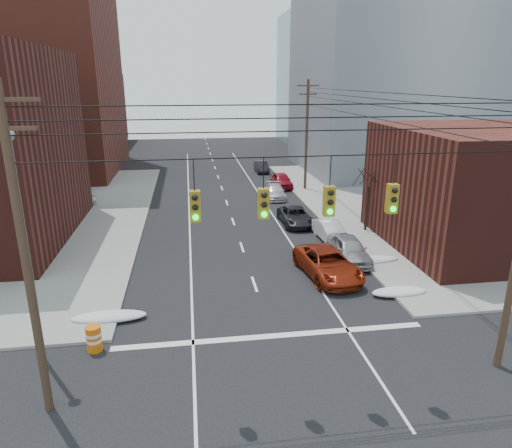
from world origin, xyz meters
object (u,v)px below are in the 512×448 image
object	(u,v)px
parked_car_c	(295,216)
parked_car_d	(275,192)
red_pickup	(328,264)
construction_barrel	(94,338)
lot_car_d	(30,211)
parked_car_a	(349,249)
parked_car_b	(330,231)
lot_car_b	(71,199)
lot_car_a	(31,214)
parked_car_f	(261,167)
parked_car_e	(282,180)

from	to	relation	value
parked_car_c	parked_car_d	world-z (taller)	parked_car_c
red_pickup	construction_barrel	world-z (taller)	red_pickup
parked_car_c	lot_car_d	xyz separation A→B (m)	(-20.95, 3.78, 0.19)
parked_car_a	parked_car_b	size ratio (longest dim) A/B	1.10
parked_car_c	lot_car_b	bearing A→B (deg)	156.85
lot_car_b	parked_car_d	bearing A→B (deg)	-97.71
parked_car_c	lot_car_a	size ratio (longest dim) A/B	1.15
parked_car_f	lot_car_a	size ratio (longest dim) A/B	0.98
parked_car_a	parked_car_e	xyz separation A→B (m)	(-0.07, 20.92, -0.02)
lot_car_a	lot_car_b	world-z (taller)	lot_car_a
parked_car_d	parked_car_a	bearing A→B (deg)	-79.26
parked_car_c	construction_barrel	bearing A→B (deg)	-127.77
red_pickup	parked_car_e	distance (m)	23.11
parked_car_c	construction_barrel	world-z (taller)	parked_car_c
parked_car_b	parked_car_c	size ratio (longest dim) A/B	0.87
lot_car_d	parked_car_e	bearing A→B (deg)	-92.57
red_pickup	parked_car_b	xyz separation A→B (m)	(2.04, 6.01, -0.09)
parked_car_a	lot_car_b	distance (m)	25.90
parked_car_c	lot_car_d	distance (m)	21.29
parked_car_f	parked_car_c	bearing A→B (deg)	-91.81
lot_car_d	parked_car_b	bearing A→B (deg)	-133.95
red_pickup	parked_car_d	bearing A→B (deg)	81.46
lot_car_d	parked_car_d	bearing A→B (deg)	-102.08
parked_car_f	lot_car_a	bearing A→B (deg)	-138.92
parked_car_b	parked_car_f	distance (m)	25.69
parked_car_e	lot_car_a	xyz separation A→B (m)	(-22.19, -9.89, 0.08)
lot_car_b	lot_car_d	bearing A→B (deg)	143.36
red_pickup	parked_car_a	size ratio (longest dim) A/B	1.22
lot_car_b	construction_barrel	size ratio (longest dim) A/B	3.91
lot_car_b	lot_car_d	world-z (taller)	lot_car_d
parked_car_e	construction_barrel	bearing A→B (deg)	-116.83
parked_car_a	lot_car_b	world-z (taller)	parked_car_a
red_pickup	lot_car_a	size ratio (longest dim) A/B	1.35
parked_car_f	lot_car_b	bearing A→B (deg)	-144.98
red_pickup	lot_car_d	size ratio (longest dim) A/B	1.36
parked_car_f	parked_car_d	bearing A→B (deg)	-93.06
parked_car_f	construction_barrel	xyz separation A→B (m)	(-13.14, -37.66, -0.09)
parked_car_a	lot_car_d	distance (m)	25.45
lot_car_b	parked_car_f	bearing A→B (deg)	-64.32
lot_car_b	parked_car_a	bearing A→B (deg)	-137.31
red_pickup	construction_barrel	distance (m)	13.37
parked_car_c	lot_car_b	xyz separation A→B (m)	(-18.77, 7.96, 0.10)
parked_car_d	lot_car_d	xyz separation A→B (m)	(-20.95, -4.67, 0.21)
parked_car_b	parked_car_f	size ratio (longest dim) A/B	1.03
parked_car_d	parked_car_e	size ratio (longest dim) A/B	0.99
red_pickup	parked_car_b	world-z (taller)	red_pickup
parked_car_e	construction_barrel	distance (m)	32.17
parked_car_a	parked_car_b	distance (m)	3.91
parked_car_e	lot_car_b	size ratio (longest dim) A/B	1.01
parked_car_a	construction_barrel	world-z (taller)	parked_car_a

